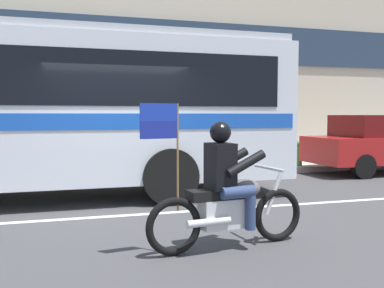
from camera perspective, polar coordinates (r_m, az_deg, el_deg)
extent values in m
plane|color=#3D3D3F|center=(7.73, -9.61, -8.43)|extent=(60.00, 60.00, 0.00)
cube|color=#B7B2A8|center=(12.73, -12.20, -3.26)|extent=(28.00, 3.80, 0.15)
cube|color=silver|center=(7.15, -9.06, -9.41)|extent=(26.60, 0.14, 0.01)
cube|color=#233347|center=(14.71, -12.94, 13.78)|extent=(25.76, 0.10, 1.40)
cylinder|color=black|center=(7.81, -2.94, -4.37)|extent=(1.04, 0.30, 1.04)
torus|color=black|center=(5.73, 11.38, -9.27)|extent=(0.70, 0.18, 0.69)
torus|color=black|center=(5.06, -2.44, -10.97)|extent=(0.70, 0.18, 0.69)
cube|color=silver|center=(5.31, 4.45, -9.15)|extent=(0.67, 0.36, 0.36)
ellipsoid|color=#59565B|center=(5.38, 6.82, -5.96)|extent=(0.51, 0.34, 0.24)
cube|color=black|center=(5.17, 2.49, -6.78)|extent=(0.59, 0.33, 0.12)
cylinder|color=silver|center=(5.64, 10.92, -6.37)|extent=(0.28, 0.09, 0.58)
cylinder|color=silver|center=(5.55, 10.28, -3.19)|extent=(0.12, 0.64, 0.04)
cylinder|color=silver|center=(5.05, 2.26, -10.41)|extent=(0.56, 0.16, 0.09)
cube|color=black|center=(5.18, 3.80, -2.97)|extent=(0.33, 0.39, 0.56)
sphere|color=black|center=(5.15, 3.82, 1.57)|extent=(0.26, 0.26, 0.26)
cylinder|color=navy|center=(5.45, 4.22, -5.82)|extent=(0.44, 0.20, 0.15)
cylinder|color=navy|center=(5.58, 5.86, -8.11)|extent=(0.13, 0.13, 0.46)
cylinder|color=navy|center=(5.13, 6.11, -6.43)|extent=(0.44, 0.20, 0.15)
cylinder|color=navy|center=(5.27, 7.81, -8.83)|extent=(0.13, 0.13, 0.46)
cylinder|color=black|center=(5.46, 5.06, -2.19)|extent=(0.53, 0.18, 0.32)
cylinder|color=black|center=(5.12, 7.22, -2.62)|extent=(0.53, 0.18, 0.32)
cylinder|color=olive|center=(4.94, -1.93, -1.84)|extent=(0.02, 0.02, 1.25)
cube|color=#1933A5|center=(4.83, -4.48, 4.26)|extent=(0.44, 0.08, 0.20)
cube|color=navy|center=(4.83, -4.47, 1.89)|extent=(0.44, 0.08, 0.20)
cube|color=#560E0E|center=(13.17, 23.81, 2.25)|extent=(2.40, 1.65, 0.60)
cylinder|color=black|center=(11.83, 21.94, -2.80)|extent=(0.64, 0.22, 0.64)
cylinder|color=#4C8C3F|center=(12.94, 14.02, -1.54)|extent=(0.22, 0.22, 0.58)
sphere|color=#4C8C3F|center=(12.91, 14.05, 0.05)|extent=(0.20, 0.20, 0.20)
cylinder|color=#4C8C3F|center=(12.82, 14.34, -1.47)|extent=(0.09, 0.10, 0.09)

